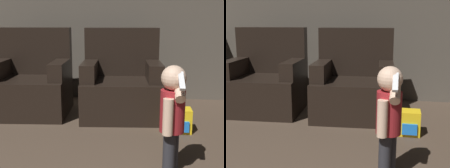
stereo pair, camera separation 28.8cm
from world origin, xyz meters
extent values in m
cube|color=#51493F|center=(0.00, 4.50, 1.30)|extent=(8.40, 0.05, 2.60)
cube|color=black|center=(-0.85, 3.61, 0.22)|extent=(0.93, 0.83, 0.43)
cube|color=black|center=(-0.87, 3.92, 0.72)|extent=(0.89, 0.21, 0.57)
cube|color=black|center=(-1.21, 3.59, 0.53)|extent=(0.20, 0.63, 0.20)
cube|color=black|center=(-0.49, 3.64, 0.53)|extent=(0.20, 0.63, 0.20)
cube|color=black|center=(0.23, 3.61, 0.22)|extent=(0.93, 0.83, 0.43)
cube|color=black|center=(0.21, 3.92, 0.72)|extent=(0.89, 0.22, 0.57)
cube|color=black|center=(-0.13, 3.59, 0.53)|extent=(0.20, 0.63, 0.20)
cube|color=black|center=(0.59, 3.64, 0.53)|extent=(0.20, 0.63, 0.20)
cylinder|color=#28282D|center=(0.69, 2.35, 0.16)|extent=(0.09, 0.09, 0.32)
cylinder|color=#28282D|center=(0.66, 2.26, 0.16)|extent=(0.09, 0.09, 0.32)
cylinder|color=maroon|center=(0.68, 2.30, 0.47)|extent=(0.18, 0.18, 0.30)
sphere|color=beige|center=(0.68, 2.30, 0.71)|extent=(0.18, 0.18, 0.18)
cylinder|color=beige|center=(0.64, 2.20, 0.46)|extent=(0.07, 0.07, 0.26)
cylinder|color=beige|center=(0.72, 2.29, 0.65)|extent=(0.07, 0.26, 0.19)
cube|color=white|center=(0.72, 2.18, 0.71)|extent=(0.04, 0.16, 0.10)
cube|color=yellow|center=(0.85, 3.17, 0.12)|extent=(0.20, 0.18, 0.24)
cube|color=blue|center=(0.85, 3.07, 0.08)|extent=(0.14, 0.02, 0.10)
camera|label=1|loc=(0.45, 0.15, 1.11)|focal=50.00mm
camera|label=2|loc=(0.74, 0.19, 1.11)|focal=50.00mm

